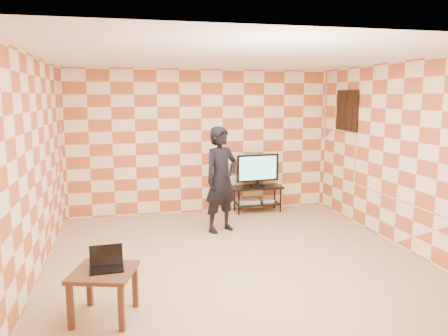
{
  "coord_description": "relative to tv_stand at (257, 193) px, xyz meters",
  "views": [
    {
      "loc": [
        -1.42,
        -5.6,
        2.19
      ],
      "look_at": [
        0.0,
        0.6,
        1.15
      ],
      "focal_mm": 35.0,
      "sensor_mm": 36.0,
      "label": 1
    }
  ],
  "objects": [
    {
      "name": "wall_front",
      "position": [
        -1.03,
        -4.74,
        0.99
      ],
      "size": [
        5.0,
        0.02,
        2.7
      ],
      "primitive_type": "cube",
      "color": "beige",
      "rests_on": "ground"
    },
    {
      "name": "game_console",
      "position": [
        0.22,
        0.03,
        -0.17
      ],
      "size": [
        0.24,
        0.18,
        0.05
      ],
      "primitive_type": "cube",
      "rotation": [
        0.0,
        0.0,
        0.06
      ],
      "color": "silver",
      "rests_on": "tv_stand"
    },
    {
      "name": "ceiling",
      "position": [
        -1.03,
        -2.24,
        2.34
      ],
      "size": [
        5.0,
        5.0,
        0.02
      ],
      "primitive_type": "cube",
      "color": "white",
      "rests_on": "wall_back"
    },
    {
      "name": "laptop",
      "position": [
        -2.67,
        -3.55,
        0.19
      ],
      "size": [
        0.34,
        0.27,
        0.22
      ],
      "color": "black",
      "rests_on": "side_table"
    },
    {
      "name": "tv_stand",
      "position": [
        0.0,
        0.0,
        0.0
      ],
      "size": [
        0.94,
        0.42,
        0.5
      ],
      "color": "black",
      "rests_on": "floor"
    },
    {
      "name": "floor",
      "position": [
        -1.03,
        -2.24,
        -0.36
      ],
      "size": [
        5.0,
        5.0,
        0.0
      ],
      "primitive_type": "plane",
      "color": "tan",
      "rests_on": "ground"
    },
    {
      "name": "dvd_player",
      "position": [
        -0.18,
        0.03,
        -0.16
      ],
      "size": [
        0.43,
        0.32,
        0.07
      ],
      "primitive_type": "cube",
      "rotation": [
        0.0,
        0.0,
        -0.08
      ],
      "color": "#B1B1B3",
      "rests_on": "tv_stand"
    },
    {
      "name": "wall_art",
      "position": [
        1.44,
        -0.69,
        1.59
      ],
      "size": [
        0.04,
        0.72,
        0.72
      ],
      "color": "black",
      "rests_on": "wall_right"
    },
    {
      "name": "tv",
      "position": [
        -0.0,
        -0.0,
        0.47
      ],
      "size": [
        0.84,
        0.19,
        0.61
      ],
      "color": "black",
      "rests_on": "tv_stand"
    },
    {
      "name": "wall_left",
      "position": [
        -3.53,
        -2.24,
        0.99
      ],
      "size": [
        0.02,
        5.0,
        2.7
      ],
      "primitive_type": "cube",
      "color": "beige",
      "rests_on": "ground"
    },
    {
      "name": "side_table",
      "position": [
        -2.7,
        -3.6,
        0.05
      ],
      "size": [
        0.73,
        0.73,
        0.5
      ],
      "color": "#3C1F15",
      "rests_on": "floor"
    },
    {
      "name": "person",
      "position": [
        -0.95,
        -1.04,
        0.5
      ],
      "size": [
        0.75,
        0.65,
        1.72
      ],
      "primitive_type": "imported",
      "rotation": [
        0.0,
        0.0,
        0.47
      ],
      "color": "black",
      "rests_on": "floor"
    },
    {
      "name": "wall_right",
      "position": [
        1.47,
        -2.24,
        0.99
      ],
      "size": [
        0.02,
        5.0,
        2.7
      ],
      "primitive_type": "cube",
      "color": "beige",
      "rests_on": "ground"
    },
    {
      "name": "wall_back",
      "position": [
        -1.03,
        0.26,
        0.99
      ],
      "size": [
        5.0,
        0.02,
        2.7
      ],
      "primitive_type": "cube",
      "color": "beige",
      "rests_on": "ground"
    }
  ]
}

